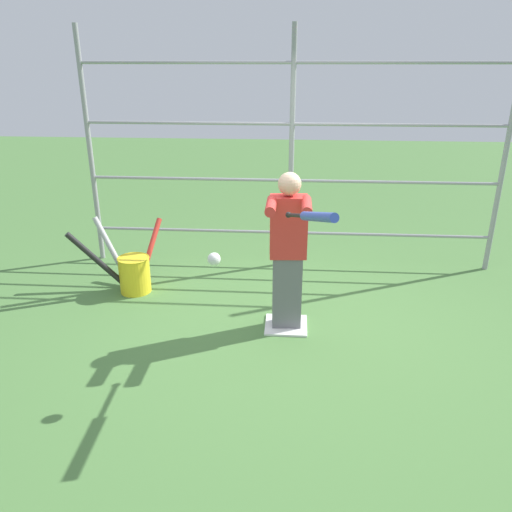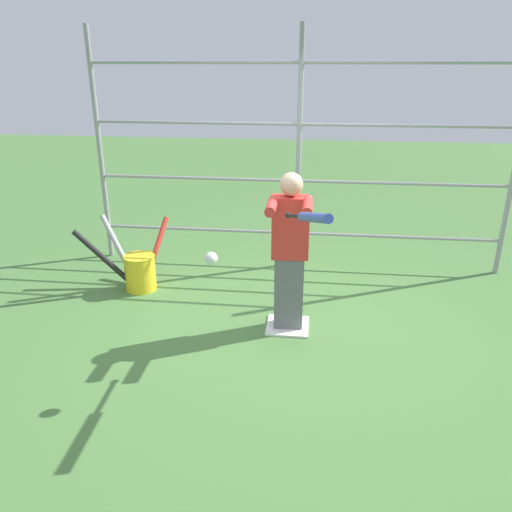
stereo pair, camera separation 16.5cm
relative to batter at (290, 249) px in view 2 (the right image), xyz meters
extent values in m
plane|color=#4C7A3D|center=(0.00, -0.02, -0.81)|extent=(24.00, 24.00, 0.00)
cube|color=white|center=(0.00, -0.02, -0.80)|extent=(0.40, 0.40, 0.02)
cylinder|color=#939399|center=(0.00, -1.62, 0.57)|extent=(0.06, 0.06, 2.76)
cylinder|color=#939399|center=(2.40, -1.62, 0.57)|extent=(0.06, 0.06, 2.76)
cylinder|color=#939399|center=(0.00, -1.62, -0.40)|extent=(4.80, 0.04, 0.04)
cylinder|color=#939399|center=(0.00, -1.62, 0.25)|extent=(4.80, 0.04, 0.04)
cylinder|color=#939399|center=(0.00, -1.62, 0.90)|extent=(4.80, 0.04, 0.04)
cylinder|color=#939399|center=(0.00, -1.62, 1.55)|extent=(4.80, 0.04, 0.04)
cube|color=slate|center=(0.00, -0.02, -0.45)|extent=(0.28, 0.19, 0.72)
cube|color=red|center=(0.00, -0.02, 0.20)|extent=(0.34, 0.21, 0.56)
sphere|color=beige|center=(0.00, -0.02, 0.59)|extent=(0.20, 0.20, 0.20)
cylinder|color=red|center=(-0.15, 0.18, 0.45)|extent=(0.09, 0.40, 0.09)
cylinder|color=red|center=(0.15, 0.19, 0.45)|extent=(0.09, 0.40, 0.09)
sphere|color=black|center=(0.00, 0.39, 0.43)|extent=(0.05, 0.05, 0.05)
cylinder|color=black|center=(-0.06, 0.55, 0.48)|extent=(0.15, 0.35, 0.12)
cylinder|color=#334CB2|center=(-0.21, 0.97, 0.60)|extent=(0.24, 0.54, 0.21)
sphere|color=white|center=(0.52, 0.91, 0.24)|extent=(0.10, 0.10, 0.10)
cylinder|color=yellow|center=(1.67, -0.66, -0.61)|extent=(0.33, 0.33, 0.40)
torus|color=yellow|center=(1.67, -0.66, -0.41)|extent=(0.35, 0.35, 0.01)
cylinder|color=#B2B2B7|center=(1.93, -0.78, -0.40)|extent=(0.47, 0.26, 0.77)
cylinder|color=black|center=(2.00, -0.53, -0.42)|extent=(0.59, 0.28, 0.73)
cylinder|color=red|center=(1.58, -0.97, -0.45)|extent=(0.22, 0.54, 0.67)
camera|label=1|loc=(-0.03, 4.21, 1.58)|focal=35.00mm
camera|label=2|loc=(-0.20, 4.20, 1.58)|focal=35.00mm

